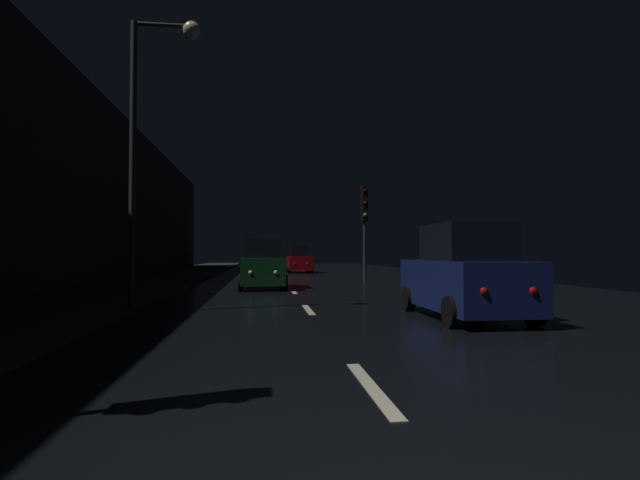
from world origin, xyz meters
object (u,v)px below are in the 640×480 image
object	(u,v)px
car_parked_right_near	(464,275)
car_approaching_headlights	(263,266)
streetlamp_overhead	(152,118)
traffic_light_far_right	(365,211)
car_distant_taillights	(299,260)

from	to	relation	value
car_parked_right_near	car_approaching_headlights	bearing A→B (deg)	24.39
streetlamp_overhead	car_parked_right_near	bearing A→B (deg)	-14.10
traffic_light_far_right	streetlamp_overhead	size ratio (longest dim) A/B	0.69
traffic_light_far_right	car_distant_taillights	world-z (taller)	traffic_light_far_right
streetlamp_overhead	car_distant_taillights	distance (m)	25.45
traffic_light_far_right	car_parked_right_near	distance (m)	14.93
car_approaching_headlights	car_distant_taillights	bearing A→B (deg)	170.53
traffic_light_far_right	car_distant_taillights	distance (m)	12.31
car_approaching_headlights	traffic_light_far_right	bearing A→B (deg)	131.49
streetlamp_overhead	car_distant_taillights	bearing A→B (deg)	77.38
streetlamp_overhead	traffic_light_far_right	bearing A→B (deg)	57.83
traffic_light_far_right	streetlamp_overhead	bearing A→B (deg)	-33.67
traffic_light_far_right	streetlamp_overhead	xyz separation A→B (m)	(-8.07, -12.83, 1.14)
traffic_light_far_right	car_parked_right_near	bearing A→B (deg)	-4.63
streetlamp_overhead	car_parked_right_near	world-z (taller)	streetlamp_overhead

